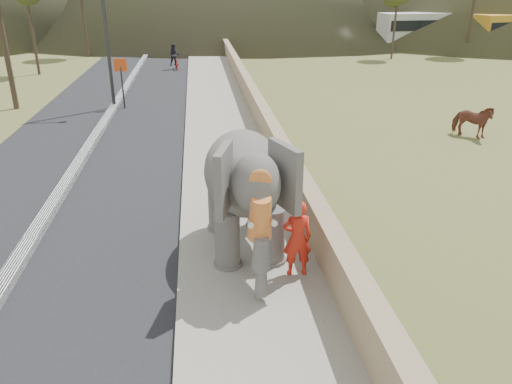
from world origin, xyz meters
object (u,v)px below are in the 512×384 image
Objects in this scene: lamppost at (110,2)px; cow at (472,121)px; motorcyclist at (175,60)px; elephant_and_man at (245,189)px.

lamppost is 5.08× the size of cow.
motorcyclist is at bearing 78.38° from lamppost.
cow is (14.51, -6.66, -4.21)m from lamppost.
elephant_and_man reaches higher than cow.
motorcyclist is (-12.17, 18.03, 0.03)m from cow.
cow is 0.40× the size of elephant_and_man.
motorcyclist is at bearing 76.47° from cow.
motorcyclist is at bearing 95.20° from elephant_and_man.
elephant_and_man is (-9.81, -7.99, 0.87)m from cow.
elephant_and_man is at bearing -72.17° from lamppost.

